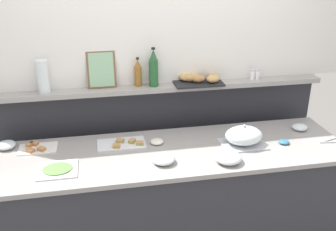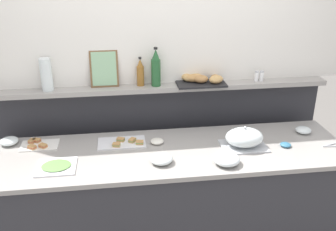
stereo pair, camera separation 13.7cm
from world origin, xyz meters
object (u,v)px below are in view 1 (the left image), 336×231
(cold_cuts_platter, at_px, (58,169))
(glass_bowl_medium, at_px, (6,145))
(wine_bottle_green, at_px, (153,69))
(salt_shaker, at_px, (252,75))
(sandwich_platter_front, at_px, (123,144))
(vinegar_bottle_amber, at_px, (138,73))
(glass_bowl_large, at_px, (163,159))
(framed_picture, at_px, (101,70))
(serving_cloche, at_px, (244,136))
(serving_tongs, at_px, (330,141))
(bread_basket, at_px, (198,79))
(glass_bowl_small, at_px, (300,127))
(condiment_bowl_red, at_px, (157,141))
(water_carafe, at_px, (43,77))
(condiment_bowl_dark, at_px, (284,142))
(glass_bowl_extra, at_px, (228,158))
(pepper_shaker, at_px, (257,74))
(sandwich_platter_rear, at_px, (37,148))

(cold_cuts_platter, xyz_separation_m, glass_bowl_medium, (-0.40, 0.40, 0.02))
(wine_bottle_green, relative_size, salt_shaker, 3.63)
(sandwich_platter_front, xyz_separation_m, glass_bowl_medium, (-0.86, 0.10, 0.02))
(vinegar_bottle_amber, bearing_deg, glass_bowl_large, -82.32)
(wine_bottle_green, bearing_deg, framed_picture, 174.45)
(serving_cloche, height_order, serving_tongs, serving_cloche)
(cold_cuts_platter, height_order, bread_basket, bread_basket)
(serving_cloche, relative_size, glass_bowl_medium, 2.45)
(glass_bowl_small, xyz_separation_m, bread_basket, (-0.79, 0.32, 0.36))
(serving_tongs, height_order, bread_basket, bread_basket)
(condiment_bowl_red, relative_size, vinegar_bottle_amber, 0.43)
(serving_cloche, relative_size, water_carafe, 1.32)
(glass_bowl_large, relative_size, bread_basket, 0.40)
(glass_bowl_medium, bearing_deg, condiment_bowl_dark, -8.67)
(cold_cuts_platter, xyz_separation_m, vinegar_bottle_amber, (0.63, 0.62, 0.45))
(serving_cloche, distance_m, condiment_bowl_dark, 0.32)
(condiment_bowl_red, xyz_separation_m, salt_shaker, (0.88, 0.34, 0.38))
(sandwich_platter_front, relative_size, salt_shaker, 4.18)
(bread_basket, bearing_deg, condiment_bowl_dark, -43.64)
(glass_bowl_extra, bearing_deg, bread_basket, 92.91)
(serving_cloche, bearing_deg, glass_bowl_extra, -131.28)
(bread_basket, bearing_deg, glass_bowl_large, -122.81)
(serving_cloche, height_order, pepper_shaker, pepper_shaker)
(glass_bowl_small, bearing_deg, water_carafe, 170.97)
(sandwich_platter_front, xyz_separation_m, condiment_bowl_red, (0.26, -0.03, 0.01))
(sandwich_platter_rear, bearing_deg, glass_bowl_small, -1.53)
(condiment_bowl_red, relative_size, salt_shaker, 1.16)
(framed_picture, bearing_deg, sandwich_platter_rear, -149.76)
(glass_bowl_large, bearing_deg, framed_picture, 119.05)
(glass_bowl_medium, relative_size, glass_bowl_extra, 0.74)
(glass_bowl_small, distance_m, framed_picture, 1.68)
(glass_bowl_large, distance_m, glass_bowl_small, 1.24)
(glass_bowl_small, xyz_separation_m, glass_bowl_extra, (-0.75, -0.39, 0.01))
(glass_bowl_small, bearing_deg, framed_picture, 167.15)
(sandwich_platter_rear, xyz_separation_m, glass_bowl_large, (0.89, -0.37, 0.02))
(salt_shaker, height_order, bread_basket, salt_shaker)
(wine_bottle_green, bearing_deg, glass_bowl_extra, -59.85)
(glass_bowl_small, distance_m, wine_bottle_green, 1.30)
(framed_picture, distance_m, water_carafe, 0.45)
(glass_bowl_extra, xyz_separation_m, water_carafe, (-1.27, 0.71, 0.45))
(sandwich_platter_front, distance_m, condiment_bowl_red, 0.26)
(serving_tongs, height_order, framed_picture, framed_picture)
(sandwich_platter_rear, relative_size, serving_tongs, 1.51)
(condiment_bowl_red, height_order, pepper_shaker, pepper_shaker)
(cold_cuts_platter, xyz_separation_m, serving_cloche, (1.36, 0.12, 0.06))
(condiment_bowl_red, bearing_deg, condiment_bowl_dark, -10.75)
(glass_bowl_medium, relative_size, salt_shaker, 1.59)
(glass_bowl_large, relative_size, water_carafe, 0.62)
(glass_bowl_extra, height_order, vinegar_bottle_amber, vinegar_bottle_amber)
(vinegar_bottle_amber, bearing_deg, wine_bottle_green, -9.80)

